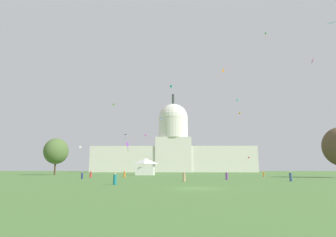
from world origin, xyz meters
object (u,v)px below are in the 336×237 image
Objects in this scene: person_navy_back_left at (82,176)px; kite_yellow_high at (219,76)px; kite_turquoise_high at (171,86)px; kite_turquoise_high_b at (238,100)px; person_orange_front_right at (124,174)px; person_tan_mid_left at (184,177)px; person_teal_near_tree_east at (115,179)px; kite_cyan_high at (332,24)px; capitol_building at (173,149)px; kite_lime_mid at (114,104)px; kite_white_low_b at (151,155)px; kite_violet_low at (128,145)px; person_denim_lawn_far_right at (291,177)px; kite_red_low at (249,157)px; kite_white_low at (80,147)px; kite_orange_high at (223,70)px; kite_gold_mid at (240,113)px; kite_black_mid at (126,135)px; kite_magenta_mid at (146,135)px; kite_pink_mid at (313,61)px; event_tent at (145,167)px; kite_blue_mid at (162,118)px; person_purple_back_center at (227,176)px; tree_west_near at (56,151)px; person_orange_back_right at (264,174)px; person_red_mid_right at (91,175)px; kite_green_high at (266,34)px.

person_navy_back_left is 126.94m from kite_yellow_high.
kite_turquoise_high_b is at bearing 65.99° from kite_turquoise_high.
person_orange_front_right is 1.65× the size of kite_yellow_high.
person_tan_mid_left is 13.53m from person_teal_near_tree_east.
kite_turquoise_high_b is at bearing 117.19° from person_orange_front_right.
kite_yellow_high reaches higher than kite_cyan_high.
capitol_building is 82.01× the size of person_tan_mid_left.
kite_yellow_high is 1.01× the size of kite_lime_mid.
kite_turquoise_high is 0.55× the size of kite_white_low_b.
kite_violet_low reaches higher than person_navy_back_left.
person_denim_lawn_far_right is 1.81× the size of kite_red_low.
kite_orange_high reaches higher than kite_white_low.
kite_white_low_b is (-53.64, 83.05, -29.71)m from kite_cyan_high.
person_orange_front_right is at bearing -98.66° from kite_gold_mid.
kite_black_mid is 3.18× the size of kite_magenta_mid.
kite_gold_mid reaches higher than person_teal_near_tree_east.
kite_pink_mid is (46.72, -1.51, 27.89)m from person_orange_front_right.
person_denim_lawn_far_right is at bearing -105.98° from kite_cyan_high.
kite_orange_high is at bearing 134.61° from kite_turquoise_high_b.
person_teal_near_tree_east is at bearing -22.61° from kite_white_low_b.
person_navy_back_left is 0.40× the size of kite_black_mid.
capitol_building is at bearing -2.13° from person_denim_lawn_far_right.
event_tent is 53.77m from person_tan_mid_left.
kite_blue_mid reaches higher than kite_black_mid.
kite_white_low is (-27.06, 10.92, 7.76)m from event_tent.
kite_cyan_high reaches higher than kite_red_low.
kite_cyan_high is (31.77, 14.20, 38.86)m from person_purple_back_center.
person_tan_mid_left is (45.46, -56.98, -8.03)m from tree_west_near.
kite_turquoise_high is 40.52m from kite_white_low_b.
kite_white_low is 23.53m from kite_lime_mid.
kite_orange_high is at bearing 56.24° from kite_lime_mid.
person_tan_mid_left is 1.05× the size of person_teal_near_tree_east.
capitol_building is 82.06× the size of person_purple_back_center.
kite_turquoise_high is (-20.13, 80.80, 40.64)m from person_denim_lawn_far_right.
kite_violet_low is at bearing 151.92° from person_orange_back_right.
kite_red_low is (59.09, 89.89, 7.60)m from person_navy_back_left.
kite_turquoise_high is 47.40m from kite_yellow_high.
person_teal_near_tree_east is at bearing -102.59° from kite_black_mid.
person_red_mid_right is (-8.22, 0.12, -0.08)m from person_orange_front_right.
kite_magenta_mid is 124.78m from kite_pink_mid.
kite_white_low_b is (-1.98, 52.30, 6.91)m from event_tent.
person_purple_back_center is at bearing 46.39° from person_denim_lawn_far_right.
kite_green_high is 3.41× the size of kite_yellow_high.
person_denim_lawn_far_right is at bearing -71.66° from kite_violet_low.
kite_yellow_high reaches higher than person_orange_back_right.
person_tan_mid_left is 130.64m from kite_turquoise_high_b.
tree_west_near is 73.34m from person_tan_mid_left.
kite_turquoise_high_b is at bearing 107.40° from kite_white_low.
kite_turquoise_high reaches higher than kite_orange_high.
person_navy_back_left is (24.78, -44.45, -8.05)m from tree_west_near.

